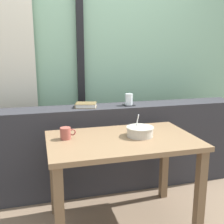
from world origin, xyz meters
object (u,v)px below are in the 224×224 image
object	(u,v)px
juice_glass	(129,100)
closed_book	(86,105)
soup_bowl	(140,131)
ceramic_mug	(66,133)
coaster_square	(129,105)
breakfast_table	(122,153)

from	to	relation	value
juice_glass	closed_book	size ratio (longest dim) A/B	0.48
closed_book	soup_bowl	bearing A→B (deg)	-62.69
soup_bowl	ceramic_mug	bearing A→B (deg)	171.80
coaster_square	ceramic_mug	distance (m)	0.80
breakfast_table	ceramic_mug	size ratio (longest dim) A/B	9.48
breakfast_table	juice_glass	xyz separation A→B (m)	(0.24, 0.57, 0.28)
soup_bowl	ceramic_mug	xyz separation A→B (m)	(-0.53, 0.08, 0.01)
breakfast_table	closed_book	distance (m)	0.66
juice_glass	soup_bowl	distance (m)	0.58
soup_bowl	ceramic_mug	world-z (taller)	soup_bowl
breakfast_table	coaster_square	bearing A→B (deg)	67.02
coaster_square	soup_bowl	bearing A→B (deg)	-100.15
coaster_square	soup_bowl	size ratio (longest dim) A/B	0.49
coaster_square	soup_bowl	xyz separation A→B (m)	(-0.10, -0.55, -0.09)
coaster_square	juice_glass	size ratio (longest dim) A/B	0.95
breakfast_table	juice_glass	world-z (taller)	juice_glass
breakfast_table	soup_bowl	size ratio (longest dim) A/B	5.30
closed_book	soup_bowl	distance (m)	0.66
closed_book	soup_bowl	world-z (taller)	soup_bowl
breakfast_table	juice_glass	bearing A→B (deg)	67.02
soup_bowl	closed_book	bearing A→B (deg)	117.31
breakfast_table	coaster_square	distance (m)	0.66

